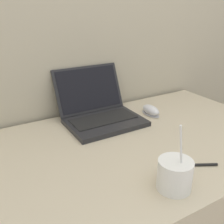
# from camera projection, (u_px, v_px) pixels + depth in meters

# --- Properties ---
(desk) EXTENTS (1.24, 0.75, 0.71)m
(desk) POSITION_uv_depth(u_px,v_px,m) (133.00, 214.00, 1.13)
(desk) COLOR beige
(desk) RESTS_ON ground_plane
(laptop) EXTENTS (0.32, 0.32, 0.22)m
(laptop) POSITION_uv_depth(u_px,v_px,m) (99.00, 110.00, 1.16)
(laptop) COLOR #232326
(laptop) RESTS_ON desk
(drink_cup) EXTENTS (0.10, 0.10, 0.21)m
(drink_cup) POSITION_uv_depth(u_px,v_px,m) (175.00, 174.00, 0.73)
(drink_cup) COLOR white
(drink_cup) RESTS_ON desk
(computer_mouse) EXTENTS (0.06, 0.11, 0.04)m
(computer_mouse) POSITION_uv_depth(u_px,v_px,m) (151.00, 110.00, 1.23)
(computer_mouse) COLOR #B2B2B7
(computer_mouse) RESTS_ON desk
(pen) EXTENTS (0.13, 0.08, 0.01)m
(pen) POSITION_uv_depth(u_px,v_px,m) (195.00, 165.00, 0.84)
(pen) COLOR black
(pen) RESTS_ON desk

